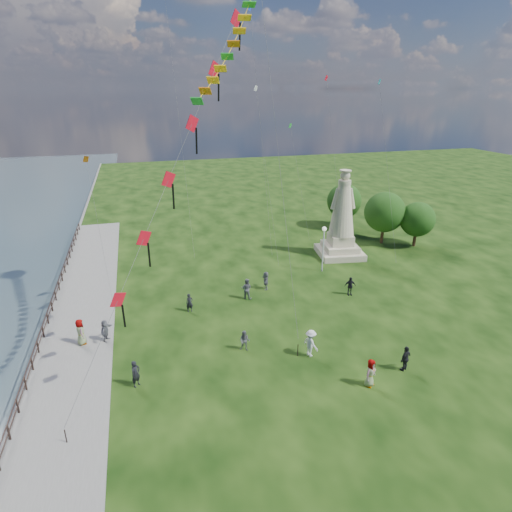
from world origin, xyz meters
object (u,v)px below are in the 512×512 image
object	(u,v)px
lamppost	(324,239)
person_7	(247,289)
person_9	(350,286)
person_11	(266,280)
person_3	(406,358)
statue	(342,224)
person_10	(81,333)
person_1	(245,341)
person_2	(311,343)
person_0	(136,374)
person_4	(370,373)
person_6	(190,303)
person_5	(106,332)

from	to	relation	value
lamppost	person_7	xyz separation A→B (m)	(-8.63, -3.66, -2.39)
person_9	lamppost	bearing A→B (deg)	100.32
person_9	person_11	bearing A→B (deg)	163.47
person_7	person_9	world-z (taller)	person_7
person_3	person_9	xyz separation A→B (m)	(1.65, 10.68, -0.03)
statue	person_11	world-z (taller)	statue
person_9	person_10	xyz separation A→B (m)	(-21.70, -2.02, 0.11)
lamppost	person_1	distance (m)	15.71
lamppost	person_1	bearing A→B (deg)	-133.79
person_2	person_11	world-z (taller)	person_2
person_0	person_2	xyz separation A→B (m)	(11.30, 0.08, 0.10)
person_4	person_10	xyz separation A→B (m)	(-17.12, 9.42, 0.05)
person_3	person_11	xyz separation A→B (m)	(-5.02, 13.79, -0.05)
person_1	person_3	distance (m)	10.48
person_6	person_7	distance (m)	5.09
person_2	person_7	world-z (taller)	person_2
person_6	person_11	world-z (taller)	person_11
statue	person_2	bearing A→B (deg)	-113.56
statue	person_10	size ratio (longest dim) A/B	4.83
person_2	lamppost	bearing A→B (deg)	-48.92
person_11	person_4	bearing A→B (deg)	18.54
person_1	person_10	bearing A→B (deg)	-171.66
person_2	person_10	bearing A→B (deg)	47.79
lamppost	person_3	bearing A→B (deg)	-95.24
person_3	person_6	distance (m)	16.68
person_2	person_3	world-z (taller)	person_2
person_1	person_11	world-z (taller)	person_11
person_6	person_0	bearing A→B (deg)	-125.02
person_2	person_7	size ratio (longest dim) A/B	1.05
statue	person_5	bearing A→B (deg)	-146.69
person_2	person_10	xyz separation A→B (m)	(-14.88, 5.53, -0.01)
person_0	person_1	distance (m)	7.46
person_1	person_3	xyz separation A→B (m)	(9.25, -4.93, 0.13)
lamppost	person_1	size ratio (longest dim) A/B	3.07
person_9	person_11	xyz separation A→B (m)	(-6.68, 3.11, -0.01)
person_6	person_7	world-z (taller)	person_7
person_7	person_11	xyz separation A→B (m)	(2.13, 1.33, -0.09)
lamppost	person_5	world-z (taller)	lamppost
person_10	person_11	world-z (taller)	person_10
person_1	person_9	bearing A→B (deg)	55.18
person_3	person_9	size ratio (longest dim) A/B	1.04
person_5	person_1	bearing A→B (deg)	-90.34
person_10	person_5	bearing A→B (deg)	-104.87
person_5	person_7	world-z (taller)	person_7
lamppost	person_3	world-z (taller)	lamppost
person_9	person_10	world-z (taller)	person_10
person_3	person_7	bearing A→B (deg)	-85.33
person_1	person_0	bearing A→B (deg)	-138.03
person_1	person_6	bearing A→B (deg)	141.29
person_6	person_5	bearing A→B (deg)	-163.80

